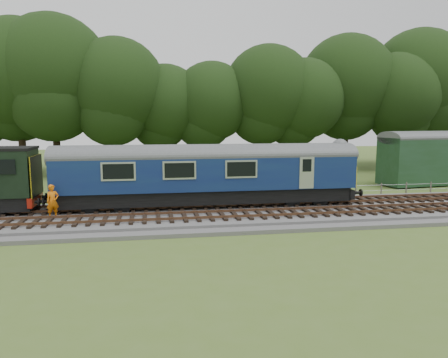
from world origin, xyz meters
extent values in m
plane|color=#4E6926|center=(0.00, 0.00, 0.00)|extent=(120.00, 120.00, 0.00)
cube|color=#4C4C4F|center=(0.00, 0.00, 0.17)|extent=(70.00, 7.00, 0.35)
cube|color=brown|center=(0.00, 0.68, 0.49)|extent=(66.50, 0.07, 0.14)
cube|color=brown|center=(0.00, 2.12, 0.49)|extent=(66.50, 0.07, 0.14)
cube|color=brown|center=(0.00, -2.32, 0.49)|extent=(66.50, 0.07, 0.14)
cube|color=brown|center=(0.00, -0.88, 0.49)|extent=(66.50, 0.07, 0.14)
cube|color=black|center=(-3.24, 1.40, 1.06)|extent=(17.46, 2.52, 0.85)
cube|color=navy|center=(-3.24, 1.40, 2.48)|extent=(18.00, 2.80, 2.05)
cube|color=yellow|center=(5.78, 1.40, 2.11)|extent=(0.06, 2.74, 1.30)
cube|color=black|center=(2.76, 1.40, 0.86)|extent=(2.60, 2.00, 0.55)
cube|color=black|center=(-9.24, 1.40, 0.86)|extent=(2.60, 2.00, 0.55)
cube|color=black|center=(-14.44, 1.40, 2.66)|extent=(2.40, 2.55, 2.60)
cube|color=#99180B|center=(-13.26, 1.40, 1.06)|extent=(0.25, 2.60, 0.55)
cube|color=yellow|center=(-13.12, 1.40, 2.46)|extent=(0.06, 2.55, 2.30)
imported|color=orange|center=(-11.89, -0.55, 1.27)|extent=(0.80, 0.73, 1.84)
cube|color=#19381B|center=(17.27, 11.01, 1.28)|extent=(3.11, 3.11, 2.57)
cube|color=black|center=(17.27, 11.01, 2.67)|extent=(3.42, 3.42, 0.21)
camera|label=1|loc=(-6.59, -24.77, 5.69)|focal=35.00mm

